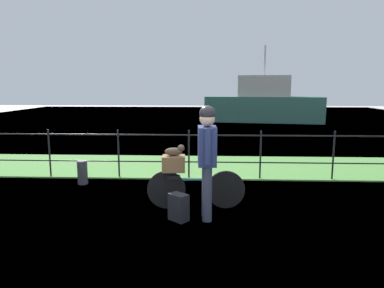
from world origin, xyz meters
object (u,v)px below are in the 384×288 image
(backpack_on_paving, at_px, (179,207))
(cyclist_person, at_px, (207,152))
(terrier_dog, at_px, (175,151))
(wooden_crate, at_px, (174,163))
(bicycle_main, at_px, (195,188))
(mooring_bollard, at_px, (82,172))
(moored_boat_near, at_px, (263,104))

(backpack_on_paving, bearing_deg, cyclist_person, -125.65)
(terrier_dog, bearing_deg, cyclist_person, -40.15)
(wooden_crate, height_order, cyclist_person, cyclist_person)
(terrier_dog, xyz_separation_m, backpack_on_paving, (0.09, -0.52, -0.74))
(bicycle_main, xyz_separation_m, terrier_dog, (-0.31, -0.02, 0.61))
(backpack_on_paving, relative_size, mooring_bollard, 0.84)
(wooden_crate, distance_m, cyclist_person, 0.73)
(mooring_bollard, bearing_deg, moored_boat_near, 66.36)
(bicycle_main, xyz_separation_m, mooring_bollard, (-2.31, 1.31, -0.09))
(mooring_bollard, height_order, moored_boat_near, moored_boat_near)
(cyclist_person, height_order, backpack_on_paving, cyclist_person)
(cyclist_person, bearing_deg, backpack_on_paving, -166.98)
(backpack_on_paving, height_order, moored_boat_near, moored_boat_near)
(terrier_dog, relative_size, backpack_on_paving, 0.80)
(backpack_on_paving, bearing_deg, terrier_dog, -38.45)
(wooden_crate, height_order, mooring_bollard, wooden_crate)
(moored_boat_near, bearing_deg, bicycle_main, -103.05)
(mooring_bollard, distance_m, moored_boat_near, 13.87)
(backpack_on_paving, xyz_separation_m, moored_boat_near, (3.46, 14.54, 0.74))
(backpack_on_paving, bearing_deg, bicycle_main, -70.92)
(cyclist_person, bearing_deg, wooden_crate, 141.28)
(bicycle_main, relative_size, backpack_on_paving, 3.93)
(backpack_on_paving, distance_m, moored_boat_near, 14.96)
(mooring_bollard, bearing_deg, wooden_crate, -33.90)
(cyclist_person, bearing_deg, bicycle_main, 113.44)
(bicycle_main, relative_size, mooring_bollard, 3.32)
(terrier_dog, bearing_deg, backpack_on_paving, -79.78)
(cyclist_person, xyz_separation_m, mooring_bollard, (-2.50, 1.75, -0.77))
(terrier_dog, distance_m, backpack_on_paving, 0.91)
(terrier_dog, xyz_separation_m, cyclist_person, (0.50, -0.43, 0.06))
(bicycle_main, bearing_deg, terrier_dog, -177.15)
(bicycle_main, xyz_separation_m, backpack_on_paving, (-0.22, -0.54, -0.13))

